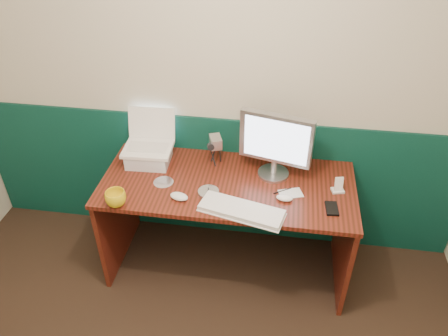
% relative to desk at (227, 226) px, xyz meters
% --- Properties ---
extents(back_wall, '(3.50, 0.04, 2.50)m').
position_rel_desk_xyz_m(back_wall, '(-0.15, 0.37, 0.88)').
color(back_wall, beige).
rests_on(back_wall, ground).
extents(wainscot, '(3.48, 0.02, 1.00)m').
position_rel_desk_xyz_m(wainscot, '(-0.15, 0.36, 0.12)').
color(wainscot, '#07322B').
rests_on(wainscot, ground).
extents(desk, '(1.60, 0.70, 0.75)m').
position_rel_desk_xyz_m(desk, '(0.00, 0.00, 0.00)').
color(desk, '#38150A').
rests_on(desk, ground).
extents(laptop_riser, '(0.28, 0.24, 0.09)m').
position_rel_desk_xyz_m(laptop_riser, '(-0.55, 0.15, 0.42)').
color(laptop_riser, silver).
rests_on(laptop_riser, desk).
extents(laptop, '(0.33, 0.26, 0.26)m').
position_rel_desk_xyz_m(laptop, '(-0.55, 0.15, 0.60)').
color(laptop, white).
rests_on(laptop, laptop_riser).
extents(monitor, '(0.47, 0.23, 0.45)m').
position_rel_desk_xyz_m(monitor, '(0.28, 0.13, 0.60)').
color(monitor, '#B0B1B5').
rests_on(monitor, desk).
extents(keyboard, '(0.51, 0.27, 0.03)m').
position_rel_desk_xyz_m(keyboard, '(0.12, -0.27, 0.39)').
color(keyboard, white).
rests_on(keyboard, desk).
extents(mouse_right, '(0.10, 0.07, 0.03)m').
position_rel_desk_xyz_m(mouse_right, '(0.36, -0.12, 0.39)').
color(mouse_right, white).
rests_on(mouse_right, desk).
extents(mouse_left, '(0.13, 0.10, 0.04)m').
position_rel_desk_xyz_m(mouse_left, '(-0.26, -0.20, 0.39)').
color(mouse_left, white).
rests_on(mouse_left, desk).
extents(mug, '(0.16, 0.16, 0.10)m').
position_rel_desk_xyz_m(mug, '(-0.62, -0.31, 0.42)').
color(mug, yellow).
rests_on(mug, desk).
extents(camcorder, '(0.13, 0.15, 0.20)m').
position_rel_desk_xyz_m(camcorder, '(-0.11, 0.20, 0.48)').
color(camcorder, '#B5B6BB').
rests_on(camcorder, desk).
extents(cd_spindle, '(0.13, 0.13, 0.03)m').
position_rel_desk_xyz_m(cd_spindle, '(-0.10, -0.13, 0.39)').
color(cd_spindle, '#AFB5C0').
rests_on(cd_spindle, desk).
extents(cd_loose_a, '(0.13, 0.13, 0.00)m').
position_rel_desk_xyz_m(cd_loose_a, '(-0.40, -0.06, 0.38)').
color(cd_loose_a, silver).
rests_on(cd_loose_a, desk).
extents(pen, '(0.11, 0.08, 0.01)m').
position_rel_desk_xyz_m(pen, '(0.35, -0.04, 0.38)').
color(pen, black).
rests_on(pen, desk).
extents(papers, '(0.16, 0.14, 0.00)m').
position_rel_desk_xyz_m(papers, '(0.40, -0.05, 0.38)').
color(papers, white).
rests_on(papers, desk).
extents(dock, '(0.09, 0.07, 0.01)m').
position_rel_desk_xyz_m(dock, '(0.68, 0.01, 0.38)').
color(dock, silver).
rests_on(dock, desk).
extents(music_player, '(0.06, 0.04, 0.09)m').
position_rel_desk_xyz_m(music_player, '(0.68, 0.01, 0.43)').
color(music_player, white).
rests_on(music_player, dock).
extents(pda, '(0.08, 0.13, 0.01)m').
position_rel_desk_xyz_m(pda, '(0.64, -0.16, 0.38)').
color(pda, black).
rests_on(pda, desk).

